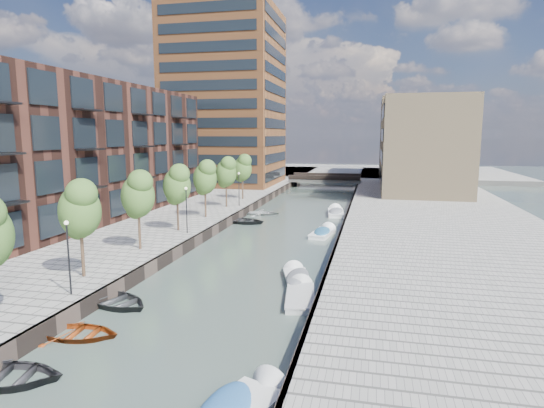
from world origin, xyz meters
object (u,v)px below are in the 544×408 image
(car, at_px, (387,186))
(tree_3, at_px, (177,183))
(motorboat_2, at_px, (300,296))
(tree_4, at_px, (205,177))
(tree_5, at_px, (226,171))
(sloop_0, at_px, (5,382))
(sloop_1, at_px, (116,305))
(motorboat_3, at_px, (323,233))
(sloop_3, at_px, (263,215))
(tree_6, at_px, (242,167))
(sloop_4, at_px, (244,223))
(tree_1, at_px, (80,208))
(motorboat_4, at_px, (336,212))
(bridge, at_px, (325,179))
(sloop_2, at_px, (79,337))
(motorboat_1, at_px, (297,278))
(tree_2, at_px, (138,193))

(car, bearing_deg, tree_3, -118.20)
(tree_3, height_order, motorboat_2, tree_3)
(tree_4, height_order, tree_5, same)
(sloop_0, relative_size, sloop_1, 0.99)
(motorboat_2, distance_m, motorboat_3, 17.60)
(sloop_1, relative_size, sloop_3, 1.18)
(tree_6, bearing_deg, sloop_4, -73.30)
(tree_3, distance_m, tree_5, 14.00)
(tree_4, distance_m, car, 34.11)
(tree_5, xyz_separation_m, sloop_3, (4.30, 1.03, -5.31))
(tree_6, height_order, sloop_1, tree_6)
(tree_1, relative_size, tree_5, 1.00)
(motorboat_4, xyz_separation_m, car, (6.52, 17.37, 1.49))
(sloop_1, bearing_deg, motorboat_3, -3.67)
(bridge, relative_size, sloop_3, 3.26)
(sloop_2, distance_m, motorboat_4, 38.31)
(motorboat_1, bearing_deg, tree_6, 112.72)
(sloop_1, bearing_deg, tree_1, 83.41)
(motorboat_4, bearing_deg, sloop_2, -104.00)
(bridge, xyz_separation_m, motorboat_4, (4.43, -29.58, -1.18))
(sloop_3, height_order, motorboat_4, motorboat_4)
(sloop_3, relative_size, motorboat_3, 0.81)
(tree_3, xyz_separation_m, car, (19.45, 34.79, -3.61))
(sloop_3, height_order, motorboat_3, motorboat_3)
(tree_1, height_order, tree_2, same)
(tree_6, xyz_separation_m, motorboat_4, (12.93, -3.58, -5.09))
(motorboat_1, xyz_separation_m, car, (6.92, 43.72, 1.52))
(tree_5, distance_m, motorboat_1, 26.62)
(bridge, xyz_separation_m, tree_1, (-8.50, -61.00, 3.92))
(motorboat_1, bearing_deg, tree_4, 128.20)
(bridge, bearing_deg, tree_1, -97.93)
(tree_1, xyz_separation_m, motorboat_2, (13.29, 1.94, -5.22))
(sloop_1, bearing_deg, bridge, 15.86)
(motorboat_3, height_order, car, car)
(tree_2, relative_size, motorboat_1, 1.26)
(tree_4, relative_size, tree_6, 1.00)
(tree_1, bearing_deg, tree_6, 90.00)
(tree_5, distance_m, sloop_0, 38.52)
(sloop_1, relative_size, sloop_2, 1.16)
(tree_4, height_order, motorboat_4, tree_4)
(tree_5, bearing_deg, tree_4, -90.00)
(sloop_2, xyz_separation_m, sloop_4, (-0.17, 29.13, 0.00))
(sloop_2, relative_size, sloop_3, 1.01)
(car, bearing_deg, sloop_0, -104.27)
(sloop_0, bearing_deg, tree_6, -8.02)
(bridge, distance_m, motorboat_3, 41.70)
(tree_4, bearing_deg, tree_3, -90.00)
(tree_3, bearing_deg, motorboat_2, -42.23)
(sloop_3, distance_m, motorboat_3, 12.70)
(tree_4, bearing_deg, tree_6, 90.00)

